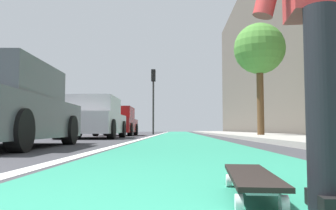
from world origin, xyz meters
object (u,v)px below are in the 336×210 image
Objects in this scene: parked_car_near at (0,108)px; street_tree_mid at (259,50)px; parked_car_far at (117,122)px; parked_car_mid at (93,118)px; traffic_light at (153,89)px; skateboard at (251,178)px.

street_tree_mid is (7.61, -6.34, 2.74)m from parked_car_near.
parked_car_far reaches higher than parked_car_near.
parked_car_near is at bearing 179.69° from parked_car_mid.
parked_car_far is 5.69m from traffic_light.
parked_car_mid reaches higher than parked_car_far.
parked_car_mid is 0.94× the size of street_tree_mid.
parked_car_far is at bearing 11.96° from skateboard.
skateboard is 11.49m from parked_car_mid.
parked_car_near reaches higher than skateboard.
street_tree_mid is (11.95, -2.88, 3.35)m from skateboard.
skateboard is at bearing -174.83° from traffic_light.
parked_car_mid is 0.98× the size of parked_car_far.
parked_car_mid is (6.61, -0.04, 0.02)m from parked_car_near.
parked_car_far is 0.96× the size of street_tree_mid.
parked_car_far is at bearing 0.15° from parked_car_near.
parked_car_mid is (10.95, 3.42, 0.63)m from skateboard.
traffic_light is at bearing 5.17° from skateboard.
traffic_light is (21.44, 1.94, 2.89)m from skateboard.
street_tree_mid is at bearing -153.05° from traffic_light.
parked_car_far is (5.51, 0.07, -0.01)m from parked_car_mid.
skateboard is 12.74m from street_tree_mid.
parked_car_mid is 5.51m from parked_car_far.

